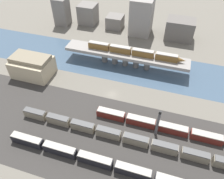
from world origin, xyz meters
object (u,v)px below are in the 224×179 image
object	(u,v)px
train_yard_far	(160,126)
warehouse_building	(32,66)
train_on_bridge	(134,52)
train_yard_mid	(125,137)
signal_tower	(158,124)
train_yard_near	(137,172)

from	to	relation	value
train_yard_far	warehouse_building	world-z (taller)	warehouse_building
warehouse_building	train_on_bridge	bearing A→B (deg)	24.88
warehouse_building	train_yard_mid	bearing A→B (deg)	-24.52
signal_tower	train_yard_far	bearing A→B (deg)	66.46
train_yard_mid	train_yard_far	bearing A→B (deg)	37.85
train_yard_mid	signal_tower	bearing A→B (deg)	30.61
signal_tower	train_on_bridge	bearing A→B (deg)	114.84
train_yard_near	train_yard_far	xyz separation A→B (m)	(4.58, 21.54, -0.14)
train_yard_near	train_yard_far	size ratio (longest dim) A/B	1.82
warehouse_building	signal_tower	xyz separation A→B (m)	(65.51, -18.55, 1.33)
train_yard_near	signal_tower	bearing A→B (deg)	80.02
train_on_bridge	train_yard_near	size ratio (longest dim) A/B	0.52
train_yard_near	warehouse_building	size ratio (longest dim) A/B	5.09
train_yard_near	train_yard_far	world-z (taller)	train_yard_near
train_yard_mid	signal_tower	world-z (taller)	signal_tower
train_on_bridge	signal_tower	size ratio (longest dim) A/B	3.82
train_yard_far	train_on_bridge	bearing A→B (deg)	118.19
train_yard_mid	train_yard_far	distance (m)	15.37
train_yard_far	signal_tower	distance (m)	5.81
train_yard_near	signal_tower	size ratio (longest dim) A/B	7.36
train_yard_near	train_yard_far	bearing A→B (deg)	78.00
train_on_bridge	warehouse_building	bearing A→B (deg)	-155.12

